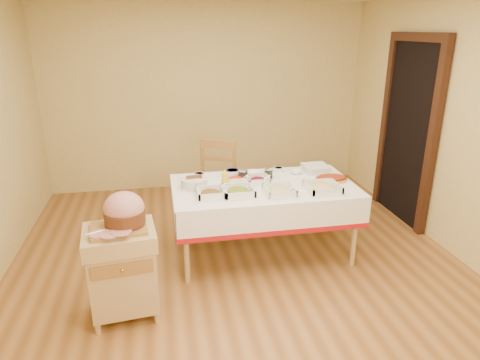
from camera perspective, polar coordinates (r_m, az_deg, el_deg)
name	(u,v)px	position (r m, az deg, el deg)	size (l,w,h in m)	color
room_shell	(240,142)	(3.78, 0.00, 5.15)	(5.00, 5.00, 5.00)	#95602E
doorway	(408,129)	(5.46, 21.54, 6.32)	(0.09, 1.10, 2.20)	black
dining_table	(263,200)	(4.34, 3.14, -2.67)	(1.82, 1.02, 0.76)	tan
butcher_cart	(123,268)	(3.60, -15.39, -11.22)	(0.59, 0.51, 0.77)	tan
dining_chair	(215,185)	(4.96, -3.36, -0.68)	(0.60, 0.59, 1.02)	olive
ham_on_board	(123,213)	(3.42, -15.29, -4.26)	(0.44, 0.42, 0.29)	olive
serving_dish_a	(211,193)	(3.98, -3.91, -1.77)	(0.26, 0.25, 0.11)	white
serving_dish_b	(239,191)	(4.01, -0.19, -1.54)	(0.28, 0.28, 0.11)	white
serving_dish_c	(280,191)	(4.04, 5.32, -1.46)	(0.27, 0.27, 0.11)	white
serving_dish_d	(323,188)	(4.17, 10.98, -1.03)	(0.30, 0.30, 0.11)	white
serving_dish_e	(236,179)	(4.34, -0.50, 0.12)	(0.24, 0.23, 0.11)	white
serving_dish_f	(258,180)	(4.32, 2.41, 0.01)	(0.23, 0.22, 0.11)	white
small_bowl_left	(199,175)	(4.48, -5.48, 0.61)	(0.12, 0.12, 0.05)	white
small_bowl_mid	(232,172)	(4.55, -1.02, 1.03)	(0.14, 0.14, 0.06)	navy
small_bowl_right	(278,170)	(4.67, 5.12, 1.40)	(0.10, 0.10, 0.05)	white
bowl_white_imported	(254,173)	(4.58, 1.89, 0.97)	(0.15, 0.15, 0.04)	white
bowl_small_imported	(296,172)	(4.65, 7.46, 1.13)	(0.14, 0.14, 0.04)	white
preserve_jar_left	(243,175)	(4.38, 0.42, 0.66)	(0.10, 0.10, 0.13)	silver
preserve_jar_right	(268,173)	(4.47, 3.81, 0.92)	(0.09, 0.09, 0.12)	silver
mustard_bottle	(225,179)	(4.20, -2.03, 0.13)	(0.06, 0.06, 0.19)	yellow
bread_basket	(194,183)	(4.22, -6.12, -0.35)	(0.26, 0.26, 0.12)	silver
plate_stack	(315,169)	(4.73, 10.03, 1.52)	(0.26, 0.26, 0.08)	white
brass_platter	(331,179)	(4.49, 12.07, 0.17)	(0.33, 0.24, 0.04)	#C68838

